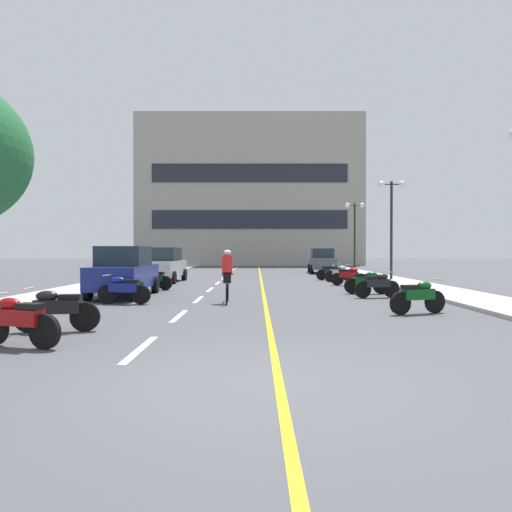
{
  "coord_description": "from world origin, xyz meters",
  "views": [
    {
      "loc": [
        -0.04,
        -5.9,
        1.67
      ],
      "look_at": [
        -0.1,
        15.77,
        1.41
      ],
      "focal_mm": 32.81,
      "sensor_mm": 36.0,
      "label": 1
    }
  ],
  "objects_px": {
    "parked_car_mid": "(165,265)",
    "motorcycle_4": "(379,284)",
    "motorcycle_8": "(341,273)",
    "street_lamp_far": "(356,221)",
    "motorcycle_9": "(332,272)",
    "motorcycle_0": "(20,320)",
    "motorcycle_5": "(368,282)",
    "motorcycle_3": "(125,289)",
    "cyclist_rider": "(229,275)",
    "motorcycle_6": "(154,279)",
    "parked_car_far": "(324,261)",
    "motorcycle_7": "(351,276)",
    "parked_car_near": "(126,271)",
    "street_lamp_mid": "(393,208)",
    "motorcycle_2": "(420,296)",
    "motorcycle_1": "(58,309)"
  },
  "relations": [
    {
      "from": "motorcycle_0",
      "to": "motorcycle_8",
      "type": "xyz_separation_m",
      "value": [
        8.57,
        16.9,
        0.0
      ]
    },
    {
      "from": "motorcycle_6",
      "to": "motorcycle_9",
      "type": "height_order",
      "value": "same"
    },
    {
      "from": "parked_car_near",
      "to": "motorcycle_0",
      "type": "height_order",
      "value": "parked_car_near"
    },
    {
      "from": "street_lamp_far",
      "to": "parked_car_mid",
      "type": "relative_size",
      "value": 1.2
    },
    {
      "from": "motorcycle_1",
      "to": "motorcycle_4",
      "type": "distance_m",
      "value": 10.84
    },
    {
      "from": "parked_car_far",
      "to": "cyclist_rider",
      "type": "bearing_deg",
      "value": -106.44
    },
    {
      "from": "motorcycle_1",
      "to": "motorcycle_3",
      "type": "bearing_deg",
      "value": 90.38
    },
    {
      "from": "parked_car_far",
      "to": "motorcycle_8",
      "type": "xyz_separation_m",
      "value": [
        -0.42,
        -9.56,
        -0.44
      ]
    },
    {
      "from": "parked_car_near",
      "to": "parked_car_mid",
      "type": "distance_m",
      "value": 7.74
    },
    {
      "from": "street_lamp_far",
      "to": "motorcycle_0",
      "type": "height_order",
      "value": "street_lamp_far"
    },
    {
      "from": "motorcycle_4",
      "to": "motorcycle_8",
      "type": "height_order",
      "value": "same"
    },
    {
      "from": "motorcycle_5",
      "to": "motorcycle_9",
      "type": "distance_m",
      "value": 8.47
    },
    {
      "from": "motorcycle_6",
      "to": "cyclist_rider",
      "type": "xyz_separation_m",
      "value": [
        3.44,
        -4.87,
        0.41
      ]
    },
    {
      "from": "motorcycle_1",
      "to": "street_lamp_far",
      "type": "bearing_deg",
      "value": 65.75
    },
    {
      "from": "motorcycle_9",
      "to": "motorcycle_2",
      "type": "bearing_deg",
      "value": -89.8
    },
    {
      "from": "motorcycle_0",
      "to": "motorcycle_6",
      "type": "height_order",
      "value": "same"
    },
    {
      "from": "motorcycle_2",
      "to": "cyclist_rider",
      "type": "xyz_separation_m",
      "value": [
        -5.19,
        2.57,
        0.41
      ]
    },
    {
      "from": "parked_car_mid",
      "to": "motorcycle_8",
      "type": "relative_size",
      "value": 2.59
    },
    {
      "from": "motorcycle_8",
      "to": "motorcycle_9",
      "type": "xyz_separation_m",
      "value": [
        -0.24,
        1.44,
        0.0
      ]
    },
    {
      "from": "parked_car_mid",
      "to": "motorcycle_8",
      "type": "bearing_deg",
      "value": 1.61
    },
    {
      "from": "motorcycle_3",
      "to": "cyclist_rider",
      "type": "distance_m",
      "value": 3.25
    },
    {
      "from": "parked_car_mid",
      "to": "motorcycle_4",
      "type": "xyz_separation_m",
      "value": [
        9.19,
        -8.24,
        -0.44
      ]
    },
    {
      "from": "motorcycle_3",
      "to": "motorcycle_7",
      "type": "xyz_separation_m",
      "value": [
        8.52,
        7.56,
        0.0
      ]
    },
    {
      "from": "motorcycle_4",
      "to": "motorcycle_8",
      "type": "relative_size",
      "value": 1.02
    },
    {
      "from": "motorcycle_0",
      "to": "motorcycle_8",
      "type": "height_order",
      "value": "same"
    },
    {
      "from": "street_lamp_mid",
      "to": "motorcycle_5",
      "type": "height_order",
      "value": "street_lamp_mid"
    },
    {
      "from": "motorcycle_4",
      "to": "cyclist_rider",
      "type": "relative_size",
      "value": 0.95
    },
    {
      "from": "street_lamp_far",
      "to": "motorcycle_8",
      "type": "distance_m",
      "value": 11.07
    },
    {
      "from": "parked_car_near",
      "to": "motorcycle_7",
      "type": "distance_m",
      "value": 10.53
    },
    {
      "from": "street_lamp_mid",
      "to": "parked_car_far",
      "type": "xyz_separation_m",
      "value": [
        -2.48,
        9.08,
        -3.09
      ]
    },
    {
      "from": "street_lamp_mid",
      "to": "cyclist_rider",
      "type": "bearing_deg",
      "value": -128.07
    },
    {
      "from": "motorcycle_4",
      "to": "motorcycle_3",
      "type": "bearing_deg",
      "value": -167.05
    },
    {
      "from": "motorcycle_4",
      "to": "motorcycle_9",
      "type": "xyz_separation_m",
      "value": [
        -0.06,
        9.94,
        0.0
      ]
    },
    {
      "from": "motorcycle_0",
      "to": "cyclist_rider",
      "type": "height_order",
      "value": "cyclist_rider"
    },
    {
      "from": "parked_car_near",
      "to": "motorcycle_2",
      "type": "xyz_separation_m",
      "value": [
        9.05,
        -4.66,
        -0.44
      ]
    },
    {
      "from": "motorcycle_3",
      "to": "motorcycle_6",
      "type": "bearing_deg",
      "value": 92.66
    },
    {
      "from": "parked_car_mid",
      "to": "cyclist_rider",
      "type": "distance_m",
      "value": 10.61
    },
    {
      "from": "motorcycle_6",
      "to": "motorcycle_5",
      "type": "bearing_deg",
      "value": -11.85
    },
    {
      "from": "parked_car_near",
      "to": "motorcycle_8",
      "type": "bearing_deg",
      "value": 40.89
    },
    {
      "from": "motorcycle_0",
      "to": "cyclist_rider",
      "type": "bearing_deg",
      "value": 64.88
    },
    {
      "from": "street_lamp_far",
      "to": "motorcycle_5",
      "type": "xyz_separation_m",
      "value": [
        -3.15,
        -17.14,
        -3.4
      ]
    },
    {
      "from": "motorcycle_8",
      "to": "motorcycle_9",
      "type": "distance_m",
      "value": 1.46
    },
    {
      "from": "motorcycle_5",
      "to": "motorcycle_6",
      "type": "distance_m",
      "value": 8.8
    },
    {
      "from": "motorcycle_7",
      "to": "motorcycle_8",
      "type": "height_order",
      "value": "same"
    },
    {
      "from": "motorcycle_3",
      "to": "motorcycle_7",
      "type": "relative_size",
      "value": 1.04
    },
    {
      "from": "motorcycle_3",
      "to": "motorcycle_7",
      "type": "height_order",
      "value": "same"
    },
    {
      "from": "street_lamp_mid",
      "to": "motorcycle_3",
      "type": "bearing_deg",
      "value": -136.46
    },
    {
      "from": "street_lamp_mid",
      "to": "motorcycle_9",
      "type": "relative_size",
      "value": 3.21
    },
    {
      "from": "motorcycle_0",
      "to": "motorcycle_5",
      "type": "height_order",
      "value": "same"
    },
    {
      "from": "parked_car_near",
      "to": "street_lamp_far",
      "type": "bearing_deg",
      "value": 56.07
    }
  ]
}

